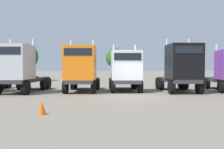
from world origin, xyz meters
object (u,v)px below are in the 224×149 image
at_px(semi_truck_white, 125,71).
at_px(semi_truck_black, 181,67).
at_px(semi_truck_silver, 18,68).
at_px(semi_truck_orange, 81,69).
at_px(traffic_cone_near, 42,108).

xyz_separation_m(semi_truck_white, semi_truck_black, (4.48, -0.91, 0.27)).
xyz_separation_m(semi_truck_silver, semi_truck_black, (13.13, -0.15, 0.06)).
bearing_deg(semi_truck_silver, semi_truck_white, 101.03).
bearing_deg(semi_truck_white, semi_truck_orange, -84.04).
relative_size(semi_truck_silver, semi_truck_white, 1.14).
bearing_deg(traffic_cone_near, semi_truck_orange, 84.21).
bearing_deg(semi_truck_silver, semi_truck_orange, 100.18).
distance_m(semi_truck_silver, semi_truck_white, 8.69).
xyz_separation_m(semi_truck_orange, traffic_cone_near, (-0.93, -9.13, -1.65)).
bearing_deg(semi_truck_white, traffic_cone_near, -26.05).
xyz_separation_m(semi_truck_silver, traffic_cone_near, (4.04, -8.77, -1.68)).
bearing_deg(semi_truck_black, traffic_cone_near, -46.47).
height_order(semi_truck_black, traffic_cone_near, semi_truck_black).
bearing_deg(semi_truck_orange, traffic_cone_near, -2.63).
xyz_separation_m(semi_truck_black, traffic_cone_near, (-9.09, -8.62, -1.75)).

